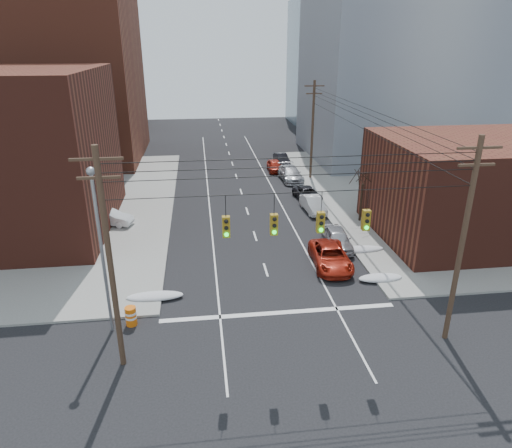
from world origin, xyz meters
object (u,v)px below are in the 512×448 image
object	(u,v)px
parked_car_f	(282,159)
lot_car_c	(9,226)
parked_car_a	(337,239)
parked_car_d	(290,174)
parked_car_c	(308,194)
lot_car_d	(68,211)
red_pickup	(330,257)
lot_car_b	(73,207)
construction_barrel	(131,316)
lot_car_a	(109,218)
parked_car_e	(275,166)
parked_car_b	(313,204)

from	to	relation	value
parked_car_f	lot_car_c	bearing A→B (deg)	-146.83
parked_car_a	parked_car_d	distance (m)	18.58
parked_car_c	lot_car_d	distance (m)	22.63
parked_car_a	red_pickup	bearing A→B (deg)	-112.35
parked_car_d	lot_car_b	size ratio (longest dim) A/B	1.09
lot_car_c	lot_car_d	distance (m)	4.96
construction_barrel	lot_car_d	bearing A→B (deg)	113.64
lot_car_c	lot_car_a	bearing A→B (deg)	-99.75
parked_car_e	red_pickup	bearing A→B (deg)	-89.23
parked_car_e	lot_car_d	size ratio (longest dim) A/B	0.93
parked_car_e	lot_car_a	world-z (taller)	lot_car_a
parked_car_a	lot_car_c	bearing A→B (deg)	170.47
parked_car_c	parked_car_f	distance (m)	14.73
parked_car_f	construction_barrel	xyz separation A→B (m)	(-14.90, -34.87, -0.08)
parked_car_e	construction_barrel	size ratio (longest dim) A/B	3.66
red_pickup	parked_car_d	bearing A→B (deg)	89.58
parked_car_c	parked_car_d	xyz separation A→B (m)	(-0.36, 7.04, 0.17)
parked_car_d	parked_car_e	bearing A→B (deg)	103.61
red_pickup	lot_car_a	bearing A→B (deg)	153.35
lot_car_d	construction_barrel	bearing A→B (deg)	-176.81
parked_car_d	construction_barrel	world-z (taller)	parked_car_d
lot_car_c	construction_barrel	xyz separation A→B (m)	(11.41, -14.12, -0.31)
red_pickup	parked_car_f	xyz separation A→B (m)	(1.75, 29.23, -0.08)
parked_car_e	lot_car_d	xyz separation A→B (m)	(-20.91, -14.03, 0.20)
parked_car_d	lot_car_c	xyz separation A→B (m)	(-25.95, -13.06, 0.10)
parked_car_e	lot_car_b	xyz separation A→B (m)	(-20.76, -12.93, 0.14)
lot_car_d	construction_barrel	xyz separation A→B (m)	(7.54, -17.22, -0.32)
parked_car_f	parked_car_b	bearing A→B (deg)	-95.94
lot_car_c	construction_barrel	world-z (taller)	lot_car_c
lot_car_a	construction_barrel	xyz separation A→B (m)	(3.69, -15.34, -0.24)
parked_car_a	lot_car_c	xyz separation A→B (m)	(-25.92, 5.51, 0.13)
parked_car_c	parked_car_f	size ratio (longest dim) A/B	1.13
parked_car_b	red_pickup	bearing A→B (deg)	-101.48
parked_car_b	parked_car_f	distance (m)	18.12
parked_car_b	lot_car_a	distance (m)	18.38
lot_car_d	construction_barrel	distance (m)	18.81
lot_car_c	lot_car_b	bearing A→B (deg)	-62.50
parked_car_a	lot_car_a	size ratio (longest dim) A/B	1.12
parked_car_c	parked_car_d	size ratio (longest dim) A/B	0.82
parked_car_b	parked_car_a	bearing A→B (deg)	-94.69
parked_car_b	construction_barrel	bearing A→B (deg)	-134.99
lot_car_b	parked_car_c	bearing A→B (deg)	-83.38
parked_car_a	lot_car_d	distance (m)	23.68
parked_car_b	parked_car_c	bearing A→B (deg)	81.64
parked_car_c	parked_car_b	bearing A→B (deg)	-101.07
lot_car_a	lot_car_b	xyz separation A→B (m)	(-3.69, 2.98, 0.03)
lot_car_a	parked_car_b	bearing A→B (deg)	-68.59
lot_car_b	construction_barrel	size ratio (longest dim) A/B	4.43
parked_car_a	construction_barrel	xyz separation A→B (m)	(-14.52, -8.61, -0.19)
parked_car_f	lot_car_c	world-z (taller)	lot_car_c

